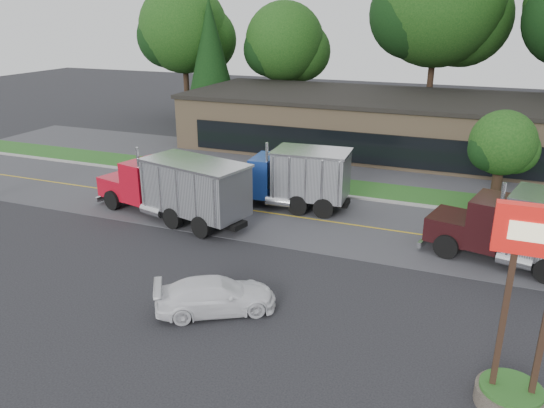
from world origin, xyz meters
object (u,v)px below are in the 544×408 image
Objects in this scene: dump_truck_red at (178,187)px; dump_truck_blue at (294,177)px; bilo_sign at (520,343)px; dump_truck_maroon at (542,230)px; rally_car at (216,295)px.

dump_truck_blue is at bearing -127.82° from dump_truck_red.
bilo_sign is at bearing 126.81° from dump_truck_blue.
rally_car is (-11.16, -8.12, -1.17)m from dump_truck_maroon.
dump_truck_red is 17.30m from dump_truck_maroon.
dump_truck_blue is at bearing -2.21° from dump_truck_maroon.
dump_truck_red is 1.37× the size of dump_truck_blue.
dump_truck_maroon is at bearing -86.24° from rally_car.
bilo_sign reaches higher than dump_truck_maroon.
dump_truck_red is at bearing 150.96° from bilo_sign.
dump_truck_maroon is 1.95× the size of rally_car.
dump_truck_maroon is (17.29, 0.58, -0.01)m from dump_truck_red.
dump_truck_blue is at bearing 130.45° from bilo_sign.
dump_truck_maroon reaches higher than rally_car.
dump_truck_blue is 12.69m from dump_truck_maroon.
dump_truck_red is at bearing 6.81° from rally_car.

